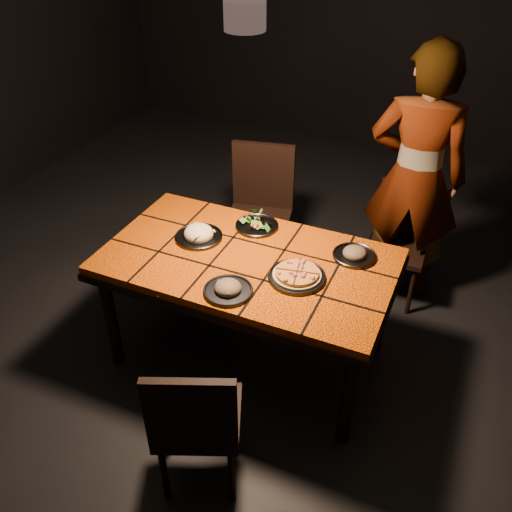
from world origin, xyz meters
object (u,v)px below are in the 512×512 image
at_px(chair_near, 196,421).
at_px(plate_pizza, 297,275).
at_px(diner, 415,178).
at_px(chair_far_left, 260,204).
at_px(chair_far_right, 400,234).
at_px(dining_table, 248,269).
at_px(plate_pasta, 199,235).

height_order(chair_near, plate_pizza, chair_near).
bearing_deg(diner, chair_far_left, 9.38).
bearing_deg(chair_far_right, chair_far_left, -173.68).
height_order(dining_table, chair_far_left, chair_far_left).
relative_size(chair_far_right, diner, 0.47).
bearing_deg(chair_far_left, chair_far_right, -3.16).
distance_m(dining_table, chair_far_left, 0.93).
height_order(diner, plate_pizza, diner).
bearing_deg(chair_near, chair_far_right, -127.91).
distance_m(dining_table, chair_far_right, 1.24).
distance_m(chair_near, plate_pizza, 0.90).
distance_m(dining_table, diner, 1.30).
bearing_deg(diner, plate_pizza, 68.58).
bearing_deg(chair_far_left, diner, 0.29).
distance_m(dining_table, plate_pasta, 0.36).
bearing_deg(chair_near, dining_table, -102.91).
bearing_deg(dining_table, chair_far_left, 109.18).
bearing_deg(dining_table, chair_far_right, 56.44).
height_order(plate_pizza, plate_pasta, plate_pasta).
xyz_separation_m(chair_near, plate_pasta, (-0.50, 0.97, 0.28)).
bearing_deg(chair_near, diner, -127.97).
bearing_deg(plate_pizza, diner, 71.45).
height_order(chair_far_right, diner, diner).
height_order(dining_table, chair_far_right, chair_far_right).
xyz_separation_m(chair_near, diner, (0.54, 1.99, 0.38)).
distance_m(diner, plate_pasta, 1.46).
height_order(chair_far_left, plate_pasta, chair_far_left).
bearing_deg(plate_pasta, chair_far_left, 87.20).
height_order(chair_near, chair_far_left, chair_far_left).
relative_size(dining_table, chair_far_right, 1.97).
height_order(diner, plate_pasta, diner).
height_order(dining_table, plate_pizza, plate_pizza).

